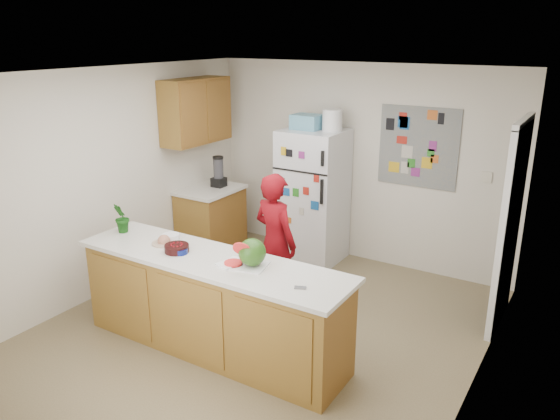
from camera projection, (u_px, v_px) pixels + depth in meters
The scene contains 26 objects.
floor at pixel (261, 331), 5.45m from camera, with size 4.00×4.50×0.02m, color brown.
wall_back at pixel (359, 164), 6.89m from camera, with size 4.00×0.02×2.50m, color beige.
wall_left at pixel (110, 182), 6.07m from camera, with size 0.02×4.50×2.50m, color beige.
wall_right at pixel (484, 256), 4.06m from camera, with size 0.02×4.50×2.50m, color beige.
ceiling at pixel (258, 72), 4.67m from camera, with size 4.00×4.50×0.02m, color white.
doorway at pixel (512, 228), 5.32m from camera, with size 0.03×0.85×2.04m, color black.
peninsula_base at pixel (213, 306), 5.01m from camera, with size 2.60×0.62×0.88m, color brown.
peninsula_top at pixel (211, 260), 4.87m from camera, with size 2.68×0.70×0.04m, color silver.
side_counter_base at pixel (211, 222), 7.25m from camera, with size 0.60×0.80×0.86m, color brown.
side_counter_top at pixel (210, 190), 7.11m from camera, with size 0.64×0.84×0.04m, color silver.
upper_cabinets at pixel (196, 111), 6.82m from camera, with size 0.35×1.00×0.80m, color brown.
refrigerator at pixel (313, 196), 6.93m from camera, with size 0.75×0.70×1.70m, color silver.
fridge_top_bin at pixel (307, 122), 6.69m from camera, with size 0.35×0.28×0.18m, color #5999B2.
photo_collage at pixel (418, 147), 6.41m from camera, with size 0.95×0.01×0.95m, color slate.
person at pixel (275, 242), 5.71m from camera, with size 0.54×0.36×1.49m, color maroon.
blender_appliance at pixel (218, 173), 7.13m from camera, with size 0.13×0.13×0.38m, color black.
cutting_board at pixel (245, 265), 4.70m from camera, with size 0.37×0.28×0.01m, color white.
watermelon at pixel (252, 252), 4.65m from camera, with size 0.24×0.24×0.24m, color #205E16.
watermelon_slice at pixel (233, 263), 4.70m from camera, with size 0.16×0.16×0.02m, color #C92542.
cherry_bowl at pixel (177, 248), 4.99m from camera, with size 0.22×0.22×0.07m, color black.
white_bowl at pixel (171, 237), 5.27m from camera, with size 0.17×0.17×0.06m, color silver.
cobalt_bowl at pixel (180, 251), 4.96m from camera, with size 0.14×0.14×0.05m, color #0A1458.
plate at pixel (164, 243), 5.19m from camera, with size 0.23×0.23×0.02m, color beige.
paper_towel at pixel (227, 265), 4.70m from camera, with size 0.16×0.15×0.02m, color silver.
keys at pixel (300, 288), 4.28m from camera, with size 0.09×0.04×0.01m, color slate.
potted_plant at pixel (122, 218), 5.43m from camera, with size 0.17×0.14×0.32m, color #10490B.
Camera 1 is at (2.68, -3.99, 2.84)m, focal length 35.00 mm.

